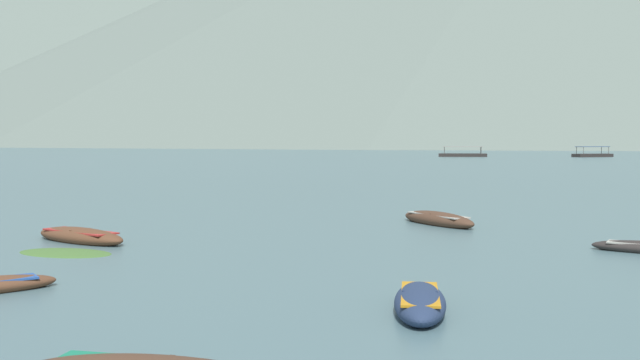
% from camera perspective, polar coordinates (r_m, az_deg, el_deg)
% --- Properties ---
extents(ground_plane, '(6000.00, 6000.00, 0.00)m').
position_cam_1_polar(ground_plane, '(1505.70, 0.68, 2.95)').
color(ground_plane, slate).
extents(mountain_2, '(1761.31, 1761.31, 565.63)m').
position_cam_1_polar(mountain_2, '(1501.13, -9.78, 13.77)').
color(mountain_2, slate).
rests_on(mountain_2, ground).
extents(rowboat_5, '(4.33, 3.57, 0.63)m').
position_cam_1_polar(rowboat_5, '(26.97, -18.35, -4.22)').
color(rowboat_5, brown).
rests_on(rowboat_5, ground).
extents(rowboat_6, '(3.22, 4.55, 0.69)m').
position_cam_1_polar(rowboat_6, '(31.26, 9.27, -3.09)').
color(rowboat_6, '#4C3323').
rests_on(rowboat_6, ground).
extents(rowboat_7, '(1.44, 3.42, 0.63)m').
position_cam_1_polar(rowboat_7, '(15.39, 7.87, -9.54)').
color(rowboat_7, navy).
rests_on(rowboat_7, ground).
extents(ferry_0, '(11.07, 4.84, 2.54)m').
position_cam_1_polar(ferry_0, '(166.91, 11.16, 1.96)').
color(ferry_0, '#2D2826').
rests_on(ferry_0, ground).
extents(ferry_2, '(9.70, 6.22, 2.54)m').
position_cam_1_polar(ferry_2, '(172.04, 20.66, 1.86)').
color(ferry_2, '#2D2826').
rests_on(ferry_2, ground).
extents(weed_patch_4, '(3.72, 2.87, 0.14)m').
position_cam_1_polar(weed_patch_4, '(24.43, -19.43, -5.45)').
color(weed_patch_4, '#477033').
rests_on(weed_patch_4, ground).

